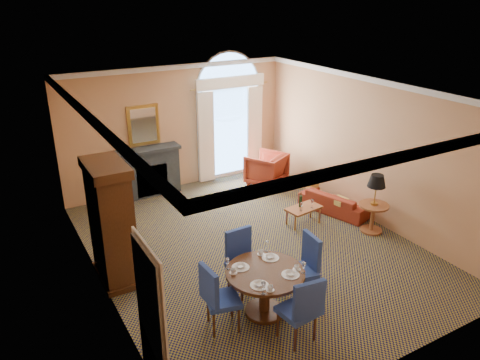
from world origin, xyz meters
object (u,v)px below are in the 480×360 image
dining_table (265,282)px  armchair (266,169)px  side_table (375,197)px  coffee_table (304,208)px  sofa (335,202)px  armoire (112,225)px

dining_table → armchair: 5.48m
dining_table → side_table: side_table is taller
coffee_table → side_table: (1.08, -1.02, 0.44)m
coffee_table → side_table: 1.55m
dining_table → coffee_table: (2.44, 2.21, -0.20)m
dining_table → sofa: size_ratio=0.76×
dining_table → coffee_table: dining_table is taller
armoire → dining_table: size_ratio=1.76×
armoire → armchair: bearing=26.5°
armoire → side_table: (5.32, -1.01, -0.25)m
coffee_table → side_table: bearing=-50.9°
armoire → dining_table: (1.79, -2.20, -0.49)m
dining_table → sofa: 4.21m
armoire → sofa: 5.34m
sofa → coffee_table: (-1.03, -0.14, 0.14)m
armchair → side_table: side_table is taller
sofa → dining_table: bearing=106.4°
side_table → sofa: bearing=92.5°
armoire → coffee_table: (4.24, 0.00, -0.69)m
armoire → sofa: armoire is taller
dining_table → coffee_table: 3.30m
armoire → side_table: size_ratio=1.72×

